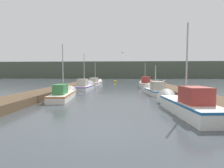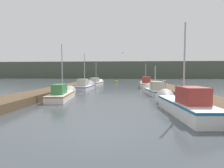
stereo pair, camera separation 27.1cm
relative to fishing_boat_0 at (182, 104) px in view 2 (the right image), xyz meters
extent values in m
plane|color=#3D4449|center=(-3.93, -3.40, -0.47)|extent=(200.00, 200.00, 0.00)
cube|color=brown|center=(-10.09, 12.60, -0.21)|extent=(2.26, 40.00, 0.52)
cube|color=brown|center=(2.23, 12.60, -0.21)|extent=(2.26, 40.00, 0.52)
cube|color=#4C5647|center=(-3.93, 63.66, 2.69)|extent=(120.00, 16.00, 6.31)
cube|color=silver|center=(0.04, -0.50, -0.14)|extent=(1.76, 4.88, 0.67)
cube|color=#1C5E9B|center=(0.04, -0.50, 0.14)|extent=(1.79, 4.91, 0.10)
cone|color=silver|center=(-0.18, 2.35, -0.14)|extent=(1.40, 1.03, 1.33)
cube|color=#99332D|center=(0.08, -1.10, 0.58)|extent=(1.16, 1.50, 0.77)
cylinder|color=#B2B2B7|center=(0.01, -0.14, 2.15)|extent=(0.08, 0.08, 3.91)
cube|color=silver|center=(-7.85, 3.97, -0.21)|extent=(1.74, 4.44, 0.51)
cube|color=#B85B26|center=(-7.85, 3.97, -0.02)|extent=(1.78, 4.47, 0.10)
cone|color=silver|center=(-8.12, 6.56, -0.21)|extent=(1.33, 1.01, 1.24)
cube|color=#387A42|center=(-7.80, 3.43, 0.40)|extent=(0.95, 1.69, 0.72)
cylinder|color=#B2B2B7|center=(-7.88, 4.29, 1.94)|extent=(0.08, 0.08, 3.79)
cube|color=silver|center=(0.04, 7.74, -0.22)|extent=(1.82, 3.91, 0.49)
cube|color=#1E6BB1|center=(0.04, 7.74, -0.04)|extent=(1.86, 3.95, 0.10)
cone|color=silver|center=(-0.15, 10.03, -0.22)|extent=(1.50, 0.93, 1.43)
cube|color=#B2AD9E|center=(0.08, 7.26, 0.41)|extent=(1.21, 1.41, 0.77)
cylinder|color=#B2B2B7|center=(0.02, 8.02, 1.18)|extent=(0.08, 0.08, 2.31)
cube|color=silver|center=(-7.88, 11.69, -0.22)|extent=(1.88, 4.19, 0.50)
cube|color=#6820B0|center=(-7.88, 11.69, -0.03)|extent=(1.91, 4.22, 0.10)
cone|color=silver|center=(-7.73, 14.19, -0.22)|extent=(1.61, 1.00, 1.56)
cube|color=#B2AD9E|center=(-7.91, 11.18, 0.46)|extent=(1.13, 1.28, 0.86)
cylinder|color=#B2B2B7|center=(-7.86, 12.00, 1.99)|extent=(0.08, 0.08, 3.91)
cube|color=silver|center=(0.05, 15.51, -0.12)|extent=(1.75, 5.20, 0.70)
cube|color=#BF8B26|center=(0.05, 15.51, 0.17)|extent=(1.78, 5.24, 0.10)
cone|color=silver|center=(0.21, 18.56, -0.12)|extent=(1.45, 1.05, 1.40)
cube|color=#99332D|center=(0.02, 14.87, 0.66)|extent=(1.15, 1.50, 0.86)
cylinder|color=#B2B2B7|center=(0.07, 15.89, 1.61)|extent=(0.08, 0.08, 2.75)
cube|color=silver|center=(-7.78, 19.88, -0.24)|extent=(1.79, 5.26, 0.46)
cube|color=maroon|center=(-7.78, 19.88, -0.07)|extent=(1.82, 5.29, 0.10)
cone|color=silver|center=(-7.54, 23.11, -0.24)|extent=(1.43, 1.42, 1.34)
cube|color=#B2AD9E|center=(-7.83, 19.23, 0.39)|extent=(1.21, 2.18, 0.80)
cylinder|color=#B2B2B7|center=(-7.75, 20.26, 1.67)|extent=(0.08, 0.08, 3.36)
cylinder|color=#473523|center=(1.14, 3.06, 0.04)|extent=(0.27, 0.27, 1.02)
cylinder|color=silver|center=(1.14, 3.06, 0.57)|extent=(0.31, 0.31, 0.04)
cylinder|color=#473523|center=(1.10, 9.00, 0.16)|extent=(0.31, 0.31, 1.26)
cylinder|color=silver|center=(1.10, 9.00, 0.81)|extent=(0.36, 0.36, 0.04)
cylinder|color=#473523|center=(0.98, 11.85, 0.11)|extent=(0.30, 0.30, 1.15)
cylinder|color=silver|center=(0.98, 11.85, 0.71)|extent=(0.35, 0.35, 0.04)
sphere|color=gold|center=(-4.64, 27.29, -0.29)|extent=(0.64, 0.64, 0.64)
cylinder|color=black|center=(-4.64, 27.29, 0.27)|extent=(0.06, 0.06, 0.50)
ellipsoid|color=white|center=(-3.14, 12.48, 4.06)|extent=(0.31, 0.26, 0.12)
cube|color=gray|center=(-3.07, 12.60, 4.08)|extent=(0.24, 0.30, 0.07)
cube|color=gray|center=(-3.21, 12.36, 4.08)|extent=(0.24, 0.30, 0.07)
camera|label=1|loc=(-3.29, -9.21, 1.61)|focal=28.00mm
camera|label=2|loc=(-3.02, -9.20, 1.61)|focal=28.00mm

